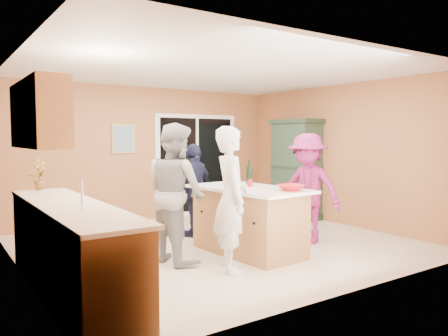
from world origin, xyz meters
TOP-DOWN VIEW (x-y plane):
  - floor at (0.00, 0.00)m, footprint 5.50×5.50m
  - ceiling at (0.00, 0.00)m, footprint 5.50×5.00m
  - wall_back at (0.00, 2.50)m, footprint 5.50×0.10m
  - wall_front at (0.00, -2.50)m, footprint 5.50×0.10m
  - wall_left at (-2.75, 0.00)m, footprint 0.10×5.00m
  - wall_right at (2.75, 0.00)m, footprint 0.10×5.00m
  - left_cabinet_run at (-2.45, -1.05)m, footprint 0.65×3.05m
  - upper_cabinets at (-2.58, -0.20)m, footprint 0.35×1.60m
  - sliding_door at (1.05, 2.46)m, footprint 1.90×0.07m
  - framed_picture at (-0.55, 2.48)m, footprint 0.46×0.04m
  - kitchen_island at (0.07, -0.64)m, footprint 1.10×1.84m
  - green_hutch at (2.49, 0.98)m, footprint 0.57×1.08m
  - woman_white at (-0.60, -1.17)m, footprint 0.63×0.75m
  - woman_grey at (-0.97, -0.44)m, footprint 0.77×0.94m
  - woman_navy at (-0.02, 0.71)m, footprint 0.96×0.71m
  - woman_magenta at (1.19, -0.66)m, footprint 0.93×1.23m
  - serving_bowl at (0.29, -1.25)m, footprint 0.37×0.37m
  - tulip_vase at (-2.45, 0.52)m, footprint 0.26×0.21m
  - tumbler_near at (-0.22, -0.65)m, footprint 0.11×0.11m
  - tumbler_far at (0.12, -0.60)m, footprint 0.08×0.08m
  - wine_bottle at (0.31, -0.33)m, footprint 0.08×0.08m
  - white_plate at (0.11, -0.06)m, footprint 0.25×0.25m

SIDE VIEW (x-z plane):
  - floor at x=0.00m, z-range 0.00..0.00m
  - kitchen_island at x=0.07m, z-range -0.03..0.90m
  - left_cabinet_run at x=-2.45m, z-range -0.16..1.08m
  - woman_navy at x=-0.02m, z-range 0.00..1.52m
  - woman_magenta at x=1.19m, z-range 0.00..1.68m
  - woman_white at x=-0.60m, z-range 0.00..1.75m
  - woman_grey at x=-0.97m, z-range 0.00..1.81m
  - white_plate at x=0.11m, z-range 0.93..0.94m
  - green_hutch at x=2.49m, z-range -0.03..1.95m
  - serving_bowl at x=0.29m, z-range 0.93..1.01m
  - tumbler_far at x=0.12m, z-range 0.93..1.03m
  - tumbler_near at x=-0.22m, z-range 0.93..1.04m
  - sliding_door at x=1.05m, z-range 0.00..2.10m
  - wine_bottle at x=0.31m, z-range 0.88..1.25m
  - tulip_vase at x=-2.45m, z-range 0.94..1.37m
  - wall_back at x=0.00m, z-range 0.00..2.60m
  - wall_front at x=0.00m, z-range 0.00..2.60m
  - wall_left at x=-2.75m, z-range 0.00..2.60m
  - wall_right at x=2.75m, z-range 0.00..2.60m
  - framed_picture at x=-0.55m, z-range 1.32..1.88m
  - upper_cabinets at x=-2.58m, z-range 1.50..2.25m
  - ceiling at x=0.00m, z-range 2.55..2.65m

